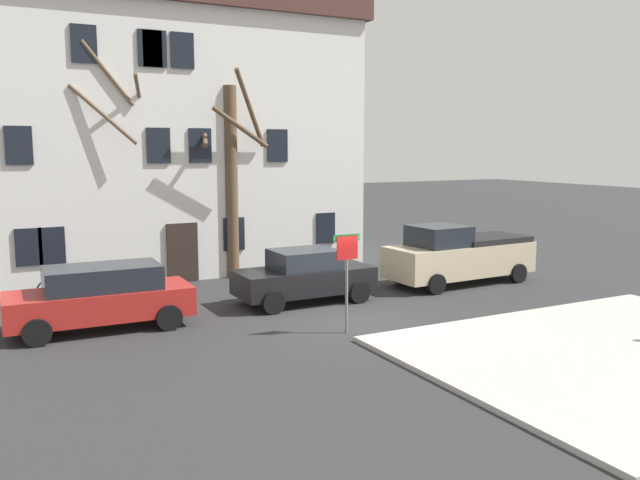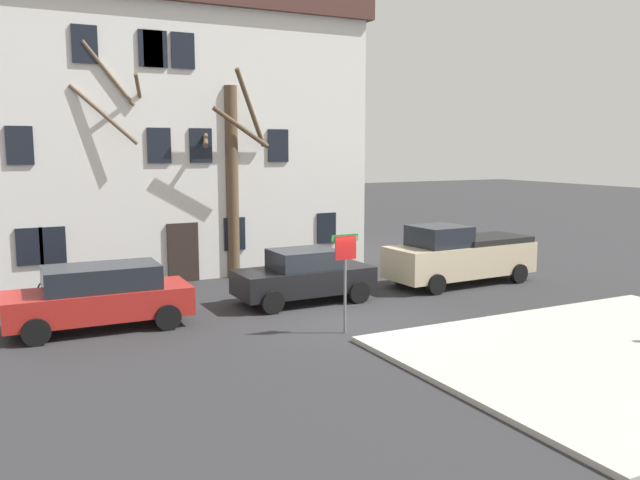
{
  "view_description": "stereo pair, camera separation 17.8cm",
  "coord_description": "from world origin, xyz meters",
  "views": [
    {
      "loc": [
        -8.95,
        -15.34,
        4.75
      ],
      "look_at": [
        0.99,
        3.73,
        1.71
      ],
      "focal_mm": 36.99,
      "sensor_mm": 36.0,
      "label": 1
    },
    {
      "loc": [
        -8.79,
        -15.42,
        4.75
      ],
      "look_at": [
        0.99,
        3.73,
        1.71
      ],
      "focal_mm": 36.99,
      "sensor_mm": 36.0,
      "label": 2
    }
  ],
  "objects": [
    {
      "name": "ground_plane",
      "position": [
        0.0,
        0.0,
        0.0
      ],
      "size": [
        120.0,
        120.0,
        0.0
      ],
      "primitive_type": "plane",
      "color": "#2D2D30"
    },
    {
      "name": "building_main",
      "position": [
        -2.1,
        10.49,
        5.85
      ],
      "size": [
        14.34,
        6.89,
        11.52
      ],
      "color": "white",
      "rests_on": "ground_plane"
    },
    {
      "name": "pickup_truck_beige",
      "position": [
        5.84,
        2.53,
        1.01
      ],
      "size": [
        5.55,
        2.33,
        2.1
      ],
      "color": "#C6B793",
      "rests_on": "ground_plane"
    },
    {
      "name": "tree_bare_near",
      "position": [
        -4.89,
        7.92,
        4.04
      ],
      "size": [
        2.82,
        2.28,
        8.14
      ],
      "color": "brown",
      "rests_on": "ground_plane"
    },
    {
      "name": "car_black_sedan",
      "position": [
        -0.2,
        2.5,
        0.82
      ],
      "size": [
        4.24,
        2.01,
        1.64
      ],
      "color": "black",
      "rests_on": "ground_plane"
    },
    {
      "name": "car_red_wagon",
      "position": [
        -6.26,
        2.24,
        0.88
      ],
      "size": [
        4.71,
        2.1,
        1.69
      ],
      "color": "#AD231E",
      "rests_on": "ground_plane"
    },
    {
      "name": "street_sign_pole",
      "position": [
        -0.74,
        -1.06,
        1.8
      ],
      "size": [
        0.76,
        0.07,
        2.56
      ],
      "color": "slate",
      "rests_on": "ground_plane"
    },
    {
      "name": "tree_bare_mid",
      "position": [
        -0.77,
        7.27,
        3.84
      ],
      "size": [
        2.5,
        2.48,
        7.78
      ],
      "color": "brown",
      "rests_on": "ground_plane"
    },
    {
      "name": "sidewalk_slab",
      "position": [
        4.14,
        -5.72,
        0.06
      ],
      "size": [
        10.18,
        7.88,
        0.12
      ],
      "primitive_type": "cube",
      "color": "#B7B5AD",
      "rests_on": "ground_plane"
    },
    {
      "name": "bicycle_leaning",
      "position": [
        -6.66,
        6.23,
        0.37
      ],
      "size": [
        1.75,
        0.09,
        1.03
      ],
      "color": "black",
      "rests_on": "ground_plane"
    }
  ]
}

